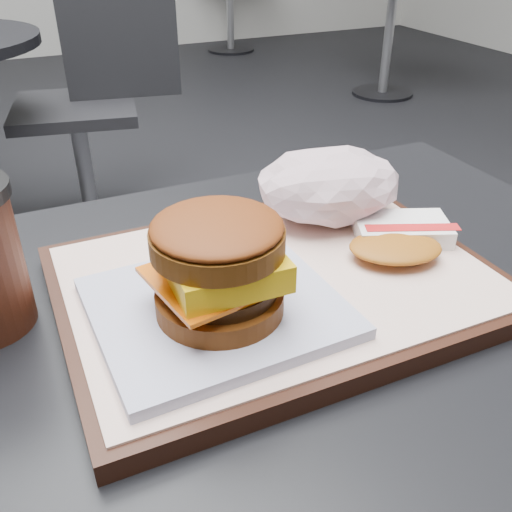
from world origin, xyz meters
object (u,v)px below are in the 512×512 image
(breakfast_sandwich, at_px, (218,276))
(hash_brown, at_px, (399,237))
(customer_table, at_px, (266,468))
(serving_tray, at_px, (277,283))
(neighbor_chair, at_px, (92,92))
(crumpled_wrapper, at_px, (330,185))

(breakfast_sandwich, distance_m, hash_brown, 0.20)
(customer_table, xyz_separation_m, serving_tray, (0.03, 0.04, 0.20))
(customer_table, height_order, neighbor_chair, neighbor_chair)
(crumpled_wrapper, height_order, neighbor_chair, neighbor_chair)
(serving_tray, height_order, breakfast_sandwich, breakfast_sandwich)
(serving_tray, xyz_separation_m, hash_brown, (0.13, -0.01, 0.02))
(customer_table, distance_m, serving_tray, 0.20)
(crumpled_wrapper, relative_size, neighbor_chair, 0.17)
(hash_brown, relative_size, neighbor_chair, 0.15)
(breakfast_sandwich, xyz_separation_m, hash_brown, (0.20, 0.03, -0.03))
(crumpled_wrapper, bearing_deg, hash_brown, -72.48)
(crumpled_wrapper, bearing_deg, neighbor_chair, 89.36)
(crumpled_wrapper, xyz_separation_m, neighbor_chair, (0.02, 1.63, -0.31))
(serving_tray, bearing_deg, hash_brown, -2.49)
(customer_table, distance_m, breakfast_sandwich, 0.25)
(serving_tray, height_order, crumpled_wrapper, crumpled_wrapper)
(hash_brown, bearing_deg, neighbor_chair, 90.30)
(crumpled_wrapper, bearing_deg, customer_table, -136.96)
(serving_tray, xyz_separation_m, neighbor_chair, (0.12, 1.71, -0.27))
(serving_tray, distance_m, crumpled_wrapper, 0.14)
(breakfast_sandwich, distance_m, neighbor_chair, 1.79)
(neighbor_chair, bearing_deg, breakfast_sandwich, -96.13)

